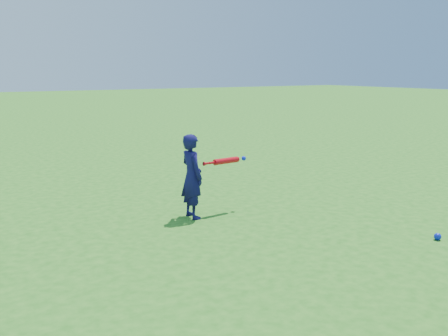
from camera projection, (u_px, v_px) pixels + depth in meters
name	position (u px, v px, depth m)	size (l,w,h in m)	color
ground	(193.00, 234.00, 5.64)	(80.00, 80.00, 0.00)	#266F1A
child	(192.00, 176.00, 6.17)	(0.39, 0.25, 1.06)	#120F47
ground_ball_blue	(438.00, 237.00, 5.43)	(0.08, 0.08, 0.08)	#0B1DC4
bat_swing	(228.00, 161.00, 6.42)	(0.68, 0.12, 0.08)	red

